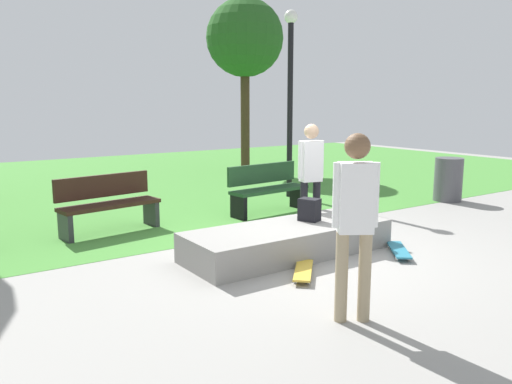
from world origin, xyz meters
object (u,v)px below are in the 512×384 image
skater_watching (311,170)px  skater_performing_trick (355,213)px  park_bench_far_right (108,202)px  tree_leaning_ash (245,39)px  trash_bin (448,179)px  concrete_ledge (288,240)px  backpack_on_ledge (309,210)px  lamp_post (290,85)px  skateboard_by_ledge (399,250)px  skateboard_spare (303,270)px  park_bench_far_left (267,188)px

skater_watching → skater_performing_trick: bearing=-123.1°
park_bench_far_right → tree_leaning_ash: tree_leaning_ash is taller
trash_bin → concrete_ledge: bearing=-167.2°
backpack_on_ledge → park_bench_far_right: (-2.06, 2.51, -0.08)m
lamp_post → trash_bin: (2.46, -2.26, -1.96)m
backpack_on_ledge → park_bench_far_right: park_bench_far_right is taller
backpack_on_ledge → lamp_post: bearing=123.8°
backpack_on_ledge → skateboard_by_ledge: 1.34m
concrete_ledge → skateboard_by_ledge: bearing=-34.9°
backpack_on_ledge → lamp_post: 4.42m
skater_performing_trick → skateboard_spare: skater_performing_trick is taller
skateboard_by_ledge → park_bench_far_left: bearing=88.9°
skater_performing_trick → park_bench_far_right: size_ratio=1.08×
park_bench_far_right → park_bench_far_left: 2.94m
skater_watching → park_bench_far_left: skater_watching is taller
concrete_ledge → tree_leaning_ash: bearing=60.8°
skateboard_spare → park_bench_far_left: 3.58m
concrete_ledge → lamp_post: 4.87m
park_bench_far_left → skater_watching: bearing=-101.8°
skateboard_spare → trash_bin: size_ratio=0.80×
skater_performing_trick → lamp_post: lamp_post is taller
park_bench_far_right → tree_leaning_ash: 8.55m
skateboard_by_ledge → lamp_post: bearing=71.6°
park_bench_far_left → lamp_post: size_ratio=0.42×
backpack_on_ledge → park_bench_far_left: (0.87, 2.24, -0.08)m
concrete_ledge → skateboard_by_ledge: concrete_ledge is taller
lamp_post → backpack_on_ledge: bearing=-123.8°
skateboard_by_ledge → park_bench_far_right: bearing=129.7°
concrete_ledge → park_bench_far_left: 2.68m
backpack_on_ledge → skater_watching: bearing=116.7°
skateboard_by_ledge → park_bench_far_right: size_ratio=0.45×
skateboard_spare → park_bench_far_right: bearing=110.0°
concrete_ledge → skateboard_spare: bearing=-115.9°
skater_performing_trick → skater_watching: skater_performing_trick is taller
trash_bin → skateboard_by_ledge: bearing=-152.4°
skateboard_spare → trash_bin: 5.87m
skater_performing_trick → tree_leaning_ash: size_ratio=0.36×
concrete_ledge → park_bench_far_right: (-1.63, 2.59, 0.28)m
park_bench_far_right → concrete_ledge: bearing=-57.8°
skater_performing_trick → park_bench_far_right: skater_performing_trick is taller
skater_watching → trash_bin: (4.17, 0.48, -0.56)m
concrete_ledge → trash_bin: size_ratio=3.21×
backpack_on_ledge → lamp_post: (2.23, 3.34, 1.85)m
lamp_post → trash_bin: size_ratio=4.35×
skateboard_by_ledge → tree_leaning_ash: 9.87m
skateboard_by_ledge → park_bench_far_left: 3.22m
skateboard_spare → park_bench_far_right: 3.63m
skateboard_spare → park_bench_far_left: size_ratio=0.44×
tree_leaning_ash → park_bench_far_right: bearing=-139.2°
skater_watching → park_bench_far_left: bearing=78.2°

